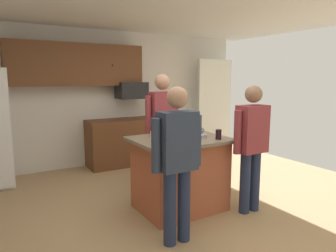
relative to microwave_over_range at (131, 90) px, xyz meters
name	(u,v)px	position (x,y,z in m)	size (l,w,h in m)	color
floor	(171,216)	(-0.60, -2.50, -1.45)	(7.04, 7.04, 0.00)	tan
back_wall	(97,98)	(-0.60, 0.30, -0.15)	(6.40, 0.10, 2.60)	silver
french_door_window_panel	(214,104)	(2.00, -0.10, -0.35)	(0.90, 0.06, 2.00)	white
cabinet_run_upper	(77,65)	(-1.00, 0.10, 0.48)	(2.40, 0.38, 0.75)	brown
cabinet_run_lower	(133,141)	(0.00, -0.02, -1.00)	(1.80, 0.63, 0.90)	brown
microwave_over_range	(131,90)	(0.00, 0.00, 0.00)	(0.56, 0.40, 0.32)	black
kitchen_island	(180,173)	(-0.37, -2.34, -0.98)	(1.17, 0.94, 0.94)	#AD5638
person_guest_right	(177,156)	(-0.86, -3.04, -0.53)	(0.57, 0.22, 1.61)	#232D4C
person_guest_left	(162,123)	(-0.18, -1.54, -0.44)	(0.57, 0.23, 1.74)	tan
person_guest_by_door	(252,141)	(0.34, -2.87, -0.53)	(0.57, 0.22, 1.60)	#232D4C
glass_dark_ale	(218,134)	(0.00, -2.64, -0.45)	(0.07, 0.07, 0.12)	black
mug_blue_stoneware	(154,135)	(-0.70, -2.25, -0.46)	(0.13, 0.09, 0.10)	white
glass_stout_tall	(163,138)	(-0.72, -2.50, -0.45)	(0.07, 0.07, 0.13)	black
glass_pilsner	(154,130)	(-0.60, -2.05, -0.43)	(0.07, 0.07, 0.17)	black
mug_ceramic_white	(199,131)	(-0.01, -2.26, -0.47)	(0.13, 0.08, 0.09)	#4C6B99
glass_short_whisky	(190,127)	(-0.08, -2.14, -0.43)	(0.06, 0.06, 0.17)	black
tumbler_amber	(181,137)	(-0.54, -2.61, -0.44)	(0.06, 0.06, 0.14)	black
serving_tray	(186,136)	(-0.31, -2.37, -0.49)	(0.44, 0.30, 0.04)	#B7B7BC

